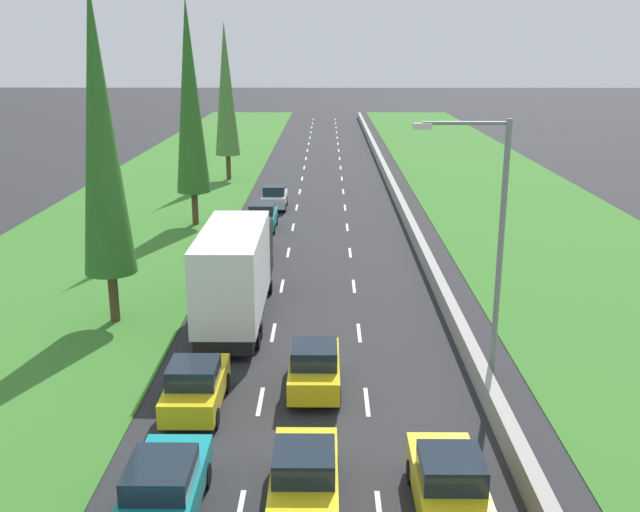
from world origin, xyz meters
name	(u,v)px	position (x,y,z in m)	size (l,w,h in m)	color
ground_plane	(322,185)	(0.00, 60.00, 0.00)	(300.00, 300.00, 0.00)	#28282B
grass_verge_left	(172,184)	(-12.65, 60.00, 0.02)	(14.00, 140.00, 0.04)	#387528
grass_verge_right	(492,185)	(14.35, 60.00, 0.02)	(14.00, 140.00, 0.04)	#387528
median_barrier	(389,180)	(5.70, 60.00, 0.42)	(0.44, 120.00, 0.85)	#9E9B93
lane_markings	(322,185)	(0.00, 60.00, 0.01)	(3.64, 116.00, 0.01)	white
teal_sedan_left_lane	(163,490)	(-3.57, 14.79, 0.81)	(1.82, 4.50, 1.64)	teal
yellow_hatchback_left_lane	(196,386)	(-3.75, 20.44, 0.84)	(1.74, 3.90, 1.72)	yellow
yellow_hatchback_centre_lane	(304,476)	(-0.13, 15.39, 0.84)	(1.74, 3.90, 1.72)	yellow
white_box_truck_left_lane	(236,271)	(-3.38, 28.41, 2.18)	(2.46, 9.40, 4.18)	black
yellow_hatchback_centre_lane_third	(314,367)	(0.01, 21.89, 0.84)	(1.74, 3.90, 1.72)	yellow
orange_sedan_left_lane	(252,243)	(-3.72, 38.05, 0.81)	(1.82, 4.50, 1.64)	orange
yellow_hatchback_right_lane	(449,483)	(3.45, 15.15, 0.84)	(1.74, 3.90, 1.72)	yellow
teal_hatchback_left_lane	(262,217)	(-3.66, 44.39, 0.84)	(1.74, 3.90, 1.72)	teal
silver_hatchback_left_lane	(275,197)	(-3.32, 50.62, 0.84)	(1.74, 3.90, 1.72)	silver
poplar_tree_second	(100,132)	(-8.54, 28.22, 7.97)	(2.15, 2.15, 13.83)	#4C3823
poplar_tree_third	(190,97)	(-8.15, 45.67, 8.19)	(2.16, 2.16, 14.27)	#4C3823
poplar_tree_fourth	(226,90)	(-8.14, 62.38, 7.69)	(2.13, 2.13, 13.27)	#4C3823
street_light_mast	(491,232)	(5.95, 23.13, 5.23)	(3.20, 0.28, 9.00)	gray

